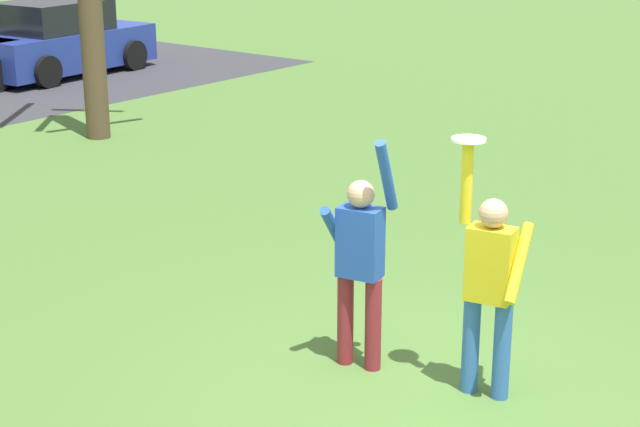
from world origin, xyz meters
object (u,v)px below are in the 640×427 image
(frisbee_disc, at_px, (469,139))
(parked_car_blue, at_px, (59,41))
(person_defender, at_px, (360,258))
(person_catcher, at_px, (490,281))

(frisbee_disc, relative_size, parked_car_blue, 0.06)
(person_defender, bearing_deg, person_catcher, 0.00)
(person_catcher, bearing_deg, person_defender, 0.00)
(person_catcher, distance_m, person_defender, 1.12)
(person_defender, bearing_deg, parked_car_blue, 140.17)
(person_defender, distance_m, parked_car_blue, 15.44)
(person_defender, relative_size, frisbee_disc, 7.65)
(frisbee_disc, bearing_deg, parked_car_blue, 62.75)
(person_defender, height_order, parked_car_blue, person_defender)
(person_catcher, height_order, person_defender, person_catcher)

